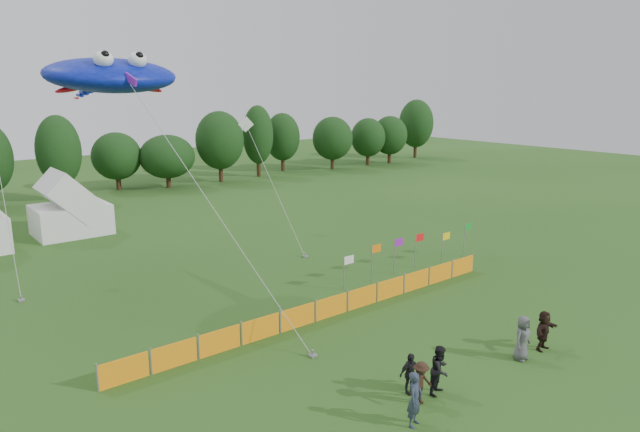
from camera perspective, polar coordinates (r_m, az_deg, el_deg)
ground at (r=22.77m, az=9.86°, el=-15.59°), size 160.00×160.00×0.00m
treeline at (r=60.69m, az=-22.50°, el=5.72°), size 104.57×8.78×8.36m
tent_right at (r=45.83m, az=-23.70°, el=0.57°), size 5.16×4.13×3.64m
barrier_fence at (r=27.50m, az=1.13°, el=-9.05°), size 21.90×0.06×1.00m
flag_row at (r=34.17m, az=9.00°, el=-3.23°), size 10.73×0.61×2.16m
spectator_a at (r=19.52m, az=9.48°, el=-17.61°), size 0.80×0.67×1.87m
spectator_b at (r=21.47m, az=11.92°, el=-14.81°), size 1.03×0.90×1.81m
spectator_c at (r=20.76m, az=10.04°, el=-16.13°), size 1.02×0.59×1.57m
spectator_d at (r=21.33m, az=8.97°, el=-15.29°), size 0.94×0.48×1.53m
spectator_e at (r=24.70m, az=19.56°, el=-11.41°), size 0.96×0.68×1.85m
spectator_f at (r=25.88m, az=21.47°, el=-10.61°), size 1.61×0.61×1.70m
stingray_kite at (r=32.65m, az=-20.33°, el=13.00°), size 6.95×22.76×12.52m
small_kite_white at (r=41.95m, az=-5.92°, el=5.81°), size 2.59×10.11×8.50m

